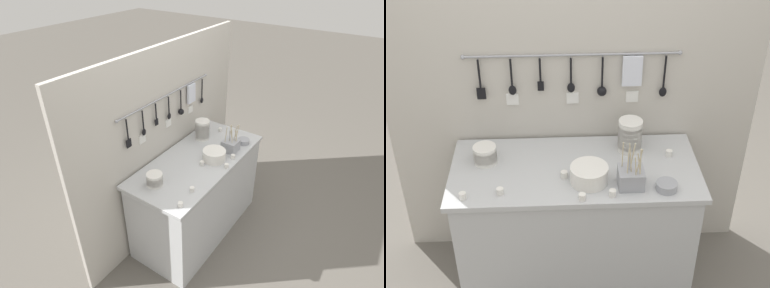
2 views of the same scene
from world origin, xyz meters
TOP-DOWN VIEW (x-y plane):
  - ground_plane at (0.00, 0.00)m, footprint 20.00×20.00m
  - counter at (0.00, 0.00)m, footprint 1.38×0.63m
  - back_wall at (0.00, 0.35)m, footprint 2.18×0.09m
  - bowl_stack_back_corner at (-0.50, 0.08)m, footprint 0.13×0.13m
  - bowl_stack_tall_left at (0.32, 0.17)m, footprint 0.14×0.14m
  - plate_stack at (0.07, -0.12)m, footprint 0.20×0.20m
  - steel_mixing_bowl at (0.47, -0.21)m, footprint 0.11×0.11m
  - cutlery_caddy at (0.29, -0.17)m, footprint 0.14×0.14m
  - cup_edge_far at (0.18, -0.25)m, footprint 0.04×0.04m
  - cup_beside_plates at (0.02, -0.28)m, footprint 0.04×0.04m
  - cup_centre at (-0.40, -0.21)m, footprint 0.04×0.04m
  - cup_mid_row at (-0.59, -0.24)m, footprint 0.04×0.04m
  - cup_back_right at (0.54, 0.09)m, footprint 0.04×0.04m
  - cup_front_right at (-0.06, -0.08)m, footprint 0.04×0.04m

SIDE VIEW (x-z plane):
  - ground_plane at x=0.00m, z-range 0.00..0.00m
  - counter at x=0.00m, z-range 0.00..0.84m
  - cup_edge_far at x=0.18m, z-range 0.84..0.88m
  - cup_beside_plates at x=0.02m, z-range 0.84..0.88m
  - cup_centre at x=-0.40m, z-range 0.84..0.88m
  - cup_mid_row at x=-0.59m, z-range 0.84..0.88m
  - cup_back_right at x=0.54m, z-range 0.84..0.88m
  - cup_front_right at x=-0.06m, z-range 0.84..0.88m
  - steel_mixing_bowl at x=0.47m, z-range 0.84..0.89m
  - plate_stack at x=0.07m, z-range 0.84..0.94m
  - bowl_stack_back_corner at x=-0.50m, z-range 0.84..0.95m
  - cutlery_caddy at x=0.29m, z-range 0.76..1.03m
  - back_wall at x=0.00m, z-range 0.00..1.81m
  - bowl_stack_tall_left at x=0.32m, z-range 0.84..1.04m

